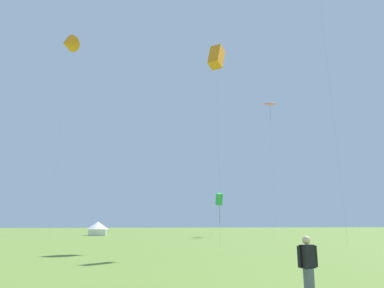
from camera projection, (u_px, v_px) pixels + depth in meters
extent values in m
cone|color=orange|center=(68.00, 43.00, 45.95)|extent=(3.32, 3.44, 2.81)
cylinder|color=#B2B2B7|center=(59.00, 136.00, 42.82)|extent=(0.08, 0.80, 24.96)
cube|color=orange|center=(216.00, 57.00, 36.24)|extent=(2.10, 2.17, 2.57)
cylinder|color=#B2B2B7|center=(218.00, 145.00, 33.59)|extent=(0.26, 1.20, 18.73)
cylinder|color=#B2B2B7|center=(329.00, 83.00, 37.21)|extent=(0.40, 1.77, 32.99)
ellipsoid|color=pink|center=(270.00, 104.00, 66.65)|extent=(2.21, 1.18, 0.79)
cylinder|color=#A9627C|center=(270.00, 112.00, 66.28)|extent=(0.05, 0.05, 2.58)
cylinder|color=#B2B2B7|center=(272.00, 166.00, 62.76)|extent=(1.32, 2.33, 24.15)
cube|color=green|center=(219.00, 199.00, 59.53)|extent=(0.97, 1.43, 2.08)
cylinder|color=#207C31|center=(219.00, 213.00, 59.04)|extent=(0.06, 0.06, 3.40)
cylinder|color=#B2B2B7|center=(215.00, 218.00, 57.57)|extent=(2.19, 2.27, 6.12)
cylinder|color=#565B66|center=(309.00, 286.00, 9.22)|extent=(0.28, 0.28, 0.90)
cube|color=black|center=(307.00, 256.00, 9.38)|extent=(0.41, 0.31, 0.60)
sphere|color=beige|center=(306.00, 240.00, 9.48)|extent=(0.22, 0.22, 0.22)
cylinder|color=black|center=(299.00, 257.00, 9.34)|extent=(0.09, 0.09, 0.55)
cylinder|color=black|center=(316.00, 256.00, 9.43)|extent=(0.09, 0.09, 0.55)
cube|color=white|center=(97.00, 232.00, 63.47)|extent=(3.03, 3.03, 1.13)
cone|color=white|center=(98.00, 225.00, 63.74)|extent=(3.78, 3.78, 1.32)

